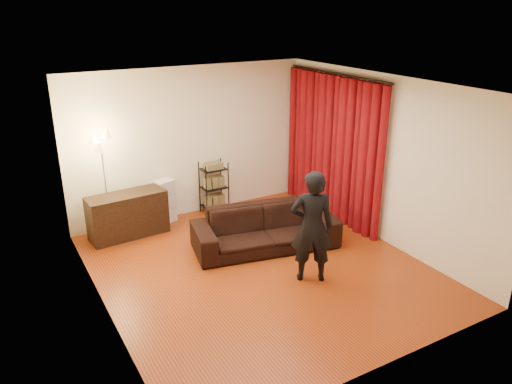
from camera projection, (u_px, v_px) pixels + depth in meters
floor at (260, 268)px, 7.43m from camera, size 5.00×5.00×0.00m
ceiling at (261, 85)px, 6.46m from camera, size 5.00×5.00×0.00m
wall_back at (191, 142)px, 8.97m from camera, size 5.00×0.00×5.00m
wall_front at (388, 258)px, 4.92m from camera, size 5.00×0.00×5.00m
wall_left at (96, 215)px, 5.90m from camera, size 0.00×5.00×5.00m
wall_right at (382, 160)px, 7.99m from camera, size 0.00×5.00×5.00m
curtain_rod at (337, 74)px, 8.42m from camera, size 0.04×2.65×0.04m
curtain at (332, 148)px, 8.87m from camera, size 0.22×2.65×2.55m
sofa at (265, 228)px, 7.95m from camera, size 2.42×1.34×0.67m
person at (312, 227)px, 6.87m from camera, size 0.71×0.63×1.63m
media_cabinet at (128, 215)px, 8.35m from camera, size 1.32×0.57×0.75m
storage_boxes at (165, 201)px, 8.87m from camera, size 0.39×0.35×0.79m
wire_shelf at (214, 187)px, 9.25m from camera, size 0.53×0.44×0.98m
floor_lamp at (106, 188)px, 7.99m from camera, size 0.40×0.40×1.83m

